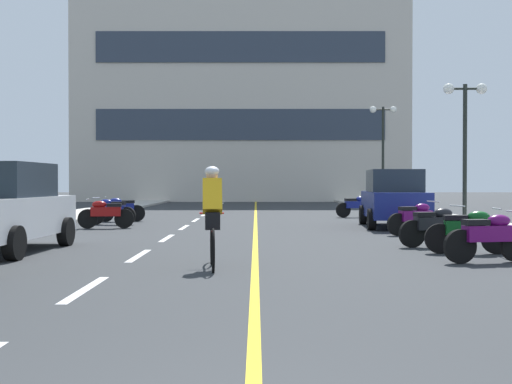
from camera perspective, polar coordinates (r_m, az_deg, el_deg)
ground_plane at (r=23.78m, az=-0.56°, el=-2.58°), size 140.00×140.00×0.00m
curb_left at (r=27.80m, az=-15.51°, el=-1.99°), size 2.40×72.00×0.12m
curb_right at (r=27.66m, az=14.61°, el=-2.00°), size 2.40×72.00×0.12m
lane_dash_1 at (r=9.14m, az=-14.42°, el=-8.11°), size 0.14×2.20×0.01m
lane_dash_2 at (r=13.02m, az=-9.99°, el=-5.42°), size 0.14×2.20×0.01m
lane_dash_3 at (r=16.95m, az=-7.62°, el=-3.96°), size 0.14×2.20×0.01m
lane_dash_4 at (r=20.91m, az=-6.15°, el=-3.05°), size 0.14×2.20×0.01m
lane_dash_5 at (r=24.88m, az=-5.15°, el=-2.43°), size 0.14×2.20×0.01m
lane_dash_6 at (r=28.86m, az=-4.42°, el=-1.98°), size 0.14×2.20×0.01m
lane_dash_7 at (r=32.85m, az=-3.87°, el=-1.63°), size 0.14×2.20×0.01m
lane_dash_8 at (r=36.84m, az=-3.44°, el=-1.36°), size 0.14×2.20×0.01m
lane_dash_9 at (r=40.83m, az=-3.10°, el=-1.15°), size 0.14×2.20×0.01m
lane_dash_10 at (r=44.82m, az=-2.82°, el=-0.97°), size 0.14×2.20×0.01m
lane_dash_11 at (r=48.81m, az=-2.58°, el=-0.82°), size 0.14×2.20×0.01m
centre_line_yellow at (r=26.78m, az=0.05°, el=-2.19°), size 0.12×66.00×0.01m
office_building at (r=52.87m, az=-1.15°, el=9.44°), size 24.84×9.17×18.65m
street_lamp_mid at (r=23.25m, az=17.67°, el=6.03°), size 1.46×0.36×4.61m
street_lamp_far at (r=36.74m, az=10.99°, el=4.96°), size 1.46×0.36×5.44m
parked_car_near at (r=14.35m, az=-21.03°, el=-1.23°), size 2.08×4.27×1.82m
parked_car_mid at (r=21.37m, az=11.91°, el=-0.53°), size 2.15×4.31×1.82m
motorcycle_3 at (r=12.36m, az=19.56°, el=-3.61°), size 1.68×0.64×0.92m
motorcycle_4 at (r=13.75m, az=17.98°, el=-3.15°), size 1.70×0.60×0.92m
motorcycle_5 at (r=15.02m, az=15.31°, el=-2.81°), size 1.67×0.69×0.92m
motorcycle_6 at (r=18.24m, az=13.73°, el=-2.16°), size 1.65×0.78×0.92m
motorcycle_7 at (r=20.81m, az=-12.77°, el=-1.79°), size 1.70×0.60×0.92m
motorcycle_8 at (r=22.65m, az=-12.31°, el=-1.58°), size 1.69×0.62×0.92m
motorcycle_9 at (r=24.24m, az=-11.50°, el=-1.42°), size 1.67×0.69×0.92m
motorcycle_10 at (r=26.98m, az=8.76°, el=-1.18°), size 1.69×0.63×0.92m
cyclist_rider at (r=10.97m, az=-3.71°, el=-1.95°), size 0.43×1.77×1.71m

